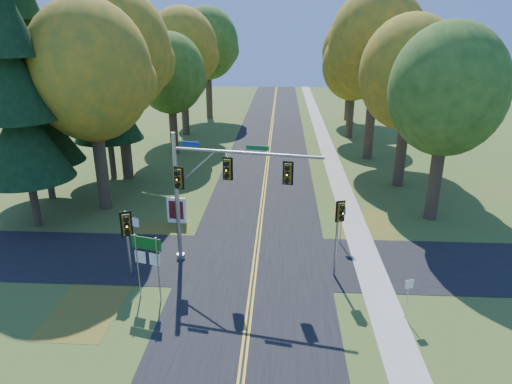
# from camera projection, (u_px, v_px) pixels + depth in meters

# --- Properties ---
(ground) EXTENTS (160.00, 160.00, 0.00)m
(ground) POSITION_uv_depth(u_px,v_px,m) (253.00, 279.00, 23.48)
(ground) COLOR #3F5D21
(ground) RESTS_ON ground
(road_main) EXTENTS (8.00, 160.00, 0.02)m
(road_main) POSITION_uv_depth(u_px,v_px,m) (253.00, 279.00, 23.48)
(road_main) COLOR black
(road_main) RESTS_ON ground
(road_cross) EXTENTS (60.00, 6.00, 0.02)m
(road_cross) POSITION_uv_depth(u_px,v_px,m) (255.00, 261.00, 25.35)
(road_cross) COLOR black
(road_cross) RESTS_ON ground
(centerline_left) EXTENTS (0.10, 160.00, 0.01)m
(centerline_left) POSITION_uv_depth(u_px,v_px,m) (251.00, 279.00, 23.48)
(centerline_left) COLOR gold
(centerline_left) RESTS_ON road_main
(centerline_right) EXTENTS (0.10, 160.00, 0.01)m
(centerline_right) POSITION_uv_depth(u_px,v_px,m) (255.00, 279.00, 23.46)
(centerline_right) COLOR gold
(centerline_right) RESTS_ON road_main
(sidewalk_east) EXTENTS (1.60, 160.00, 0.06)m
(sidewalk_east) POSITION_uv_depth(u_px,v_px,m) (375.00, 283.00, 23.13)
(sidewalk_east) COLOR #9E998E
(sidewalk_east) RESTS_ON ground
(leaf_patch_w_near) EXTENTS (4.00, 6.00, 0.00)m
(leaf_patch_w_near) POSITION_uv_depth(u_px,v_px,m) (150.00, 242.00, 27.58)
(leaf_patch_w_near) COLOR brown
(leaf_patch_w_near) RESTS_ON ground
(leaf_patch_e) EXTENTS (3.50, 8.00, 0.00)m
(leaf_patch_e) POSITION_uv_depth(u_px,v_px,m) (367.00, 233.00, 28.74)
(leaf_patch_e) COLOR brown
(leaf_patch_e) RESTS_ON ground
(leaf_patch_w_far) EXTENTS (3.00, 5.00, 0.00)m
(leaf_patch_w_far) POSITION_uv_depth(u_px,v_px,m) (87.00, 308.00, 21.07)
(leaf_patch_w_far) COLOR brown
(leaf_patch_w_far) RESTS_ON ground
(tree_w_a) EXTENTS (8.00, 8.00, 14.15)m
(tree_w_a) POSITION_uv_depth(u_px,v_px,m) (91.00, 72.00, 29.64)
(tree_w_a) COLOR #38281C
(tree_w_a) RESTS_ON ground
(tree_e_a) EXTENTS (7.20, 7.20, 12.73)m
(tree_e_a) POSITION_uv_depth(u_px,v_px,m) (448.00, 91.00, 28.18)
(tree_e_a) COLOR #38281C
(tree_e_a) RESTS_ON ground
(tree_w_b) EXTENTS (8.60, 8.60, 15.38)m
(tree_w_b) POSITION_uv_depth(u_px,v_px,m) (117.00, 52.00, 35.86)
(tree_w_b) COLOR #38281C
(tree_w_b) RESTS_ON ground
(tree_e_b) EXTENTS (7.60, 7.60, 13.33)m
(tree_e_b) POSITION_uv_depth(u_px,v_px,m) (410.00, 74.00, 34.47)
(tree_e_b) COLOR #38281C
(tree_e_b) RESTS_ON ground
(tree_w_c) EXTENTS (6.80, 6.80, 11.91)m
(tree_w_c) POSITION_uv_depth(u_px,v_px,m) (171.00, 74.00, 44.24)
(tree_w_c) COLOR #38281C
(tree_w_c) RESTS_ON ground
(tree_e_c) EXTENTS (8.80, 8.80, 15.79)m
(tree_e_c) POSITION_uv_depth(u_px,v_px,m) (377.00, 45.00, 41.54)
(tree_e_c) COLOR #38281C
(tree_e_c) RESTS_ON ground
(tree_w_d) EXTENTS (8.20, 8.20, 14.56)m
(tree_w_d) POSITION_uv_depth(u_px,v_px,m) (183.00, 50.00, 51.82)
(tree_w_d) COLOR #38281C
(tree_w_d) RESTS_ON ground
(tree_e_d) EXTENTS (7.00, 7.00, 12.32)m
(tree_e_d) POSITION_uv_depth(u_px,v_px,m) (354.00, 65.00, 51.01)
(tree_e_d) COLOR #38281C
(tree_e_d) RESTS_ON ground
(tree_w_e) EXTENTS (8.40, 8.40, 14.97)m
(tree_w_e) POSITION_uv_depth(u_px,v_px,m) (208.00, 44.00, 61.89)
(tree_w_e) COLOR #38281C
(tree_w_e) RESTS_ON ground
(tree_e_e) EXTENTS (7.80, 7.80, 13.74)m
(tree_e_e) POSITION_uv_depth(u_px,v_px,m) (352.00, 51.00, 60.67)
(tree_e_e) COLOR #38281C
(tree_e_e) RESTS_ON ground
(pine_a) EXTENTS (5.60, 5.60, 19.48)m
(pine_a) POSITION_uv_depth(u_px,v_px,m) (13.00, 82.00, 26.76)
(pine_a) COLOR #38281C
(pine_a) RESTS_ON ground
(pine_b) EXTENTS (5.60, 5.60, 17.31)m
(pine_b) POSITION_uv_depth(u_px,v_px,m) (35.00, 89.00, 31.88)
(pine_b) COLOR #38281C
(pine_b) RESTS_ON ground
(pine_c) EXTENTS (5.60, 5.60, 20.56)m
(pine_c) POSITION_uv_depth(u_px,v_px,m) (101.00, 61.00, 35.88)
(pine_c) COLOR #38281C
(pine_c) RESTS_ON ground
(traffic_mast) EXTENTS (7.83, 1.73, 7.21)m
(traffic_mast) POSITION_uv_depth(u_px,v_px,m) (211.00, 184.00, 23.51)
(traffic_mast) COLOR #919499
(traffic_mast) RESTS_ON ground
(east_signal_pole) EXTENTS (0.48, 0.57, 4.27)m
(east_signal_pole) POSITION_uv_depth(u_px,v_px,m) (339.00, 220.00, 22.58)
(east_signal_pole) COLOR gray
(east_signal_pole) RESTS_ON ground
(ped_signal_pole) EXTENTS (0.56, 0.68, 3.73)m
(ped_signal_pole) POSITION_uv_depth(u_px,v_px,m) (127.00, 229.00, 22.67)
(ped_signal_pole) COLOR #96989F
(ped_signal_pole) RESTS_ON ground
(route_sign_cluster) EXTENTS (1.49, 0.46, 3.30)m
(route_sign_cluster) POSITION_uv_depth(u_px,v_px,m) (147.00, 255.00, 21.08)
(route_sign_cluster) COLOR gray
(route_sign_cluster) RESTS_ON ground
(info_kiosk) EXTENTS (1.27, 0.32, 1.75)m
(info_kiosk) POSITION_uv_depth(u_px,v_px,m) (177.00, 210.00, 30.02)
(info_kiosk) COLOR white
(info_kiosk) RESTS_ON ground
(reg_sign_e_north) EXTENTS (0.44, 0.22, 2.45)m
(reg_sign_e_north) POSITION_uv_depth(u_px,v_px,m) (342.00, 218.00, 26.84)
(reg_sign_e_north) COLOR gray
(reg_sign_e_north) RESTS_ON ground
(reg_sign_e_south) EXTENTS (0.38, 0.13, 2.04)m
(reg_sign_e_south) POSITION_uv_depth(u_px,v_px,m) (408.00, 291.00, 19.87)
(reg_sign_e_south) COLOR gray
(reg_sign_e_south) RESTS_ON ground
(reg_sign_w) EXTENTS (0.45, 0.23, 2.52)m
(reg_sign_w) POSITION_uv_depth(u_px,v_px,m) (136.00, 230.00, 25.11)
(reg_sign_w) COLOR gray
(reg_sign_w) RESTS_ON ground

